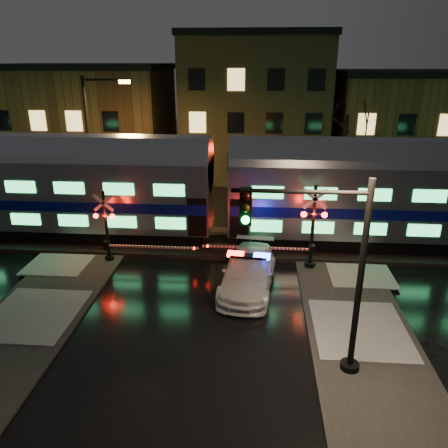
# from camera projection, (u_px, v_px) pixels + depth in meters

# --- Properties ---
(ground) EXTENTS (120.00, 120.00, 0.00)m
(ground) POSITION_uv_depth(u_px,v_px,m) (202.00, 287.00, 20.07)
(ground) COLOR black
(ground) RESTS_ON ground
(ballast) EXTENTS (90.00, 4.20, 0.24)m
(ballast) POSITION_uv_depth(u_px,v_px,m) (213.00, 242.00, 24.69)
(ballast) COLOR black
(ballast) RESTS_ON ground
(sidewalk_right) EXTENTS (4.00, 20.00, 0.12)m
(sidewalk_right) POSITION_uv_depth(u_px,v_px,m) (379.00, 385.00, 13.97)
(sidewalk_right) COLOR #2D2D2D
(sidewalk_right) RESTS_ON ground
(building_left) EXTENTS (14.00, 10.00, 9.00)m
(building_left) POSITION_uv_depth(u_px,v_px,m) (91.00, 122.00, 39.96)
(building_left) COLOR brown
(building_left) RESTS_ON ground
(building_mid) EXTENTS (12.00, 11.00, 11.50)m
(building_mid) POSITION_uv_depth(u_px,v_px,m) (255.00, 108.00, 38.87)
(building_mid) COLOR brown
(building_mid) RESTS_ON ground
(building_right) EXTENTS (12.00, 10.00, 8.50)m
(building_right) POSITION_uv_depth(u_px,v_px,m) (404.00, 128.00, 37.97)
(building_right) COLOR brown
(building_right) RESTS_ON ground
(train) EXTENTS (51.00, 3.12, 5.92)m
(train) POSITION_uv_depth(u_px,v_px,m) (221.00, 187.00, 23.50)
(train) COLOR black
(train) RESTS_ON ballast
(police_car) EXTENTS (2.77, 5.63, 1.75)m
(police_car) POSITION_uv_depth(u_px,v_px,m) (248.00, 272.00, 19.72)
(police_car) COLOR white
(police_car) RESTS_ON ground
(crossing_signal_right) EXTENTS (6.09, 0.67, 4.31)m
(crossing_signal_right) POSITION_uv_depth(u_px,v_px,m) (305.00, 236.00, 21.23)
(crossing_signal_right) COLOR black
(crossing_signal_right) RESTS_ON ground
(crossing_signal_left) EXTENTS (5.33, 0.64, 3.77)m
(crossing_signal_left) POSITION_uv_depth(u_px,v_px,m) (114.00, 234.00, 22.01)
(crossing_signal_left) COLOR black
(crossing_signal_left) RESTS_ON ground
(traffic_light) EXTENTS (4.32, 0.74, 6.68)m
(traffic_light) POSITION_uv_depth(u_px,v_px,m) (326.00, 276.00, 13.45)
(traffic_light) COLOR black
(traffic_light) RESTS_ON ground
(streetlight) EXTENTS (2.98, 0.31, 8.92)m
(streetlight) POSITION_uv_depth(u_px,v_px,m) (94.00, 139.00, 27.23)
(streetlight) COLOR black
(streetlight) RESTS_ON ground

